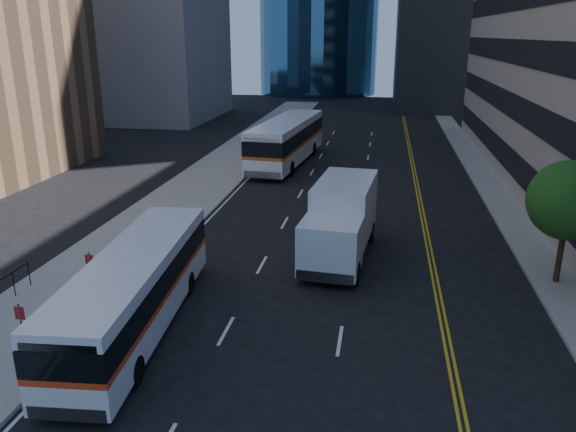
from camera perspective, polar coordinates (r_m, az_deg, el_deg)
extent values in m
plane|color=black|center=(17.97, 3.11, -15.59)|extent=(160.00, 160.00, 0.00)
cube|color=gray|center=(42.82, -7.08, 4.58)|extent=(5.00, 90.00, 0.15)
cube|color=gray|center=(41.76, 19.57, 3.31)|extent=(2.00, 90.00, 0.15)
cylinder|color=#332114|center=(25.59, 25.87, -3.72)|extent=(0.24, 0.24, 2.20)
sphere|color=#1C4513|center=(24.88, 26.62, 1.43)|extent=(3.20, 3.20, 3.20)
cube|color=white|center=(20.60, -15.07, -8.95)|extent=(3.21, 11.03, 1.00)
cube|color=#E84015|center=(20.34, -15.21, -7.47)|extent=(3.23, 11.05, 0.20)
cube|color=black|center=(20.14, -15.33, -6.18)|extent=(3.23, 11.05, 0.82)
cube|color=white|center=(19.88, -15.49, -4.39)|extent=(3.21, 11.03, 0.45)
cylinder|color=black|center=(18.58, -21.60, -14.10)|extent=(0.34, 0.93, 0.91)
cylinder|color=black|center=(17.79, -15.26, -14.94)|extent=(0.34, 0.93, 0.91)
cylinder|color=black|center=(23.55, -15.09, -6.40)|extent=(0.34, 0.93, 0.91)
cylinder|color=black|center=(22.93, -10.07, -6.72)|extent=(0.34, 0.93, 0.91)
cube|color=white|center=(45.18, -0.09, 6.63)|extent=(4.14, 13.63, 1.23)
cube|color=#CE5B13|center=(45.04, -0.09, 7.54)|extent=(4.16, 13.65, 0.25)
cube|color=black|center=(44.93, -0.09, 8.31)|extent=(4.16, 13.65, 1.01)
cube|color=white|center=(44.80, -0.09, 9.37)|extent=(4.14, 13.63, 0.56)
cylinder|color=black|center=(41.87, -3.29, 5.06)|extent=(0.44, 1.14, 1.12)
cylinder|color=black|center=(41.14, 0.26, 4.85)|extent=(0.44, 1.14, 1.12)
cylinder|color=black|center=(48.99, -0.52, 7.00)|extent=(0.44, 1.14, 1.12)
cylinder|color=black|center=(48.37, 2.55, 6.84)|extent=(0.44, 1.14, 1.12)
cube|color=white|center=(23.48, 4.33, -3.10)|extent=(2.68, 2.49, 2.17)
cube|color=black|center=(22.42, 3.89, -2.99)|extent=(2.28, 0.26, 1.14)
cube|color=white|center=(26.65, 5.79, 0.87)|extent=(2.92, 5.17, 2.69)
cube|color=black|center=(26.09, 5.28, -3.10)|extent=(2.48, 6.97, 0.26)
cylinder|color=black|center=(23.87, 1.52, -5.28)|extent=(0.38, 1.01, 0.99)
cylinder|color=black|center=(23.51, 6.88, -5.80)|extent=(0.38, 1.01, 0.99)
cylinder|color=black|center=(28.59, 3.90, -1.30)|extent=(0.38, 1.01, 0.99)
cylinder|color=black|center=(28.29, 8.36, -1.67)|extent=(0.38, 1.01, 0.99)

